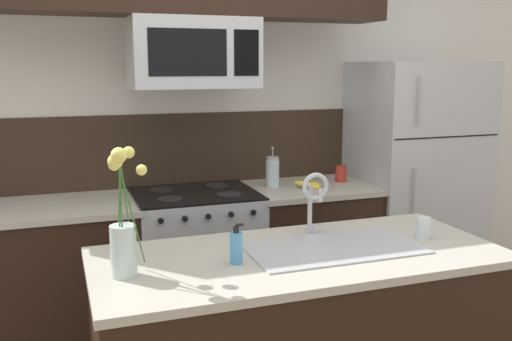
{
  "coord_description": "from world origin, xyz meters",
  "views": [
    {
      "loc": [
        -0.8,
        -2.49,
        1.7
      ],
      "look_at": [
        0.18,
        0.27,
        1.16
      ],
      "focal_mm": 40.0,
      "sensor_mm": 36.0,
      "label": 1
    }
  ],
  "objects_px": {
    "sink_faucet": "(314,195)",
    "stove_range": "(196,263)",
    "french_press": "(273,172)",
    "drinking_glass": "(423,228)",
    "dish_soap_bottle": "(236,247)",
    "flower_vase": "(123,235)",
    "banana_bunch": "(309,184)",
    "microwave": "(193,53)",
    "refrigerator": "(412,183)",
    "coffee_tin": "(341,174)"
  },
  "relations": [
    {
      "from": "sink_faucet",
      "to": "stove_range",
      "type": "bearing_deg",
      "value": 107.12
    },
    {
      "from": "french_press",
      "to": "drinking_glass",
      "type": "height_order",
      "value": "french_press"
    },
    {
      "from": "dish_soap_bottle",
      "to": "flower_vase",
      "type": "relative_size",
      "value": 0.33
    },
    {
      "from": "french_press",
      "to": "sink_faucet",
      "type": "height_order",
      "value": "sink_faucet"
    },
    {
      "from": "sink_faucet",
      "to": "drinking_glass",
      "type": "xyz_separation_m",
      "value": [
        0.46,
        -0.21,
        -0.15
      ]
    },
    {
      "from": "french_press",
      "to": "sink_faucet",
      "type": "xyz_separation_m",
      "value": [
        -0.22,
        -1.1,
        0.1
      ]
    },
    {
      "from": "stove_range",
      "to": "banana_bunch",
      "type": "bearing_deg",
      "value": -4.55
    },
    {
      "from": "stove_range",
      "to": "banana_bunch",
      "type": "distance_m",
      "value": 0.89
    },
    {
      "from": "stove_range",
      "to": "microwave",
      "type": "bearing_deg",
      "value": -89.84
    },
    {
      "from": "stove_range",
      "to": "flower_vase",
      "type": "relative_size",
      "value": 1.85
    },
    {
      "from": "refrigerator",
      "to": "coffee_tin",
      "type": "relative_size",
      "value": 15.7
    },
    {
      "from": "dish_soap_bottle",
      "to": "drinking_glass",
      "type": "bearing_deg",
      "value": 2.27
    },
    {
      "from": "stove_range",
      "to": "coffee_tin",
      "type": "distance_m",
      "value": 1.16
    },
    {
      "from": "french_press",
      "to": "dish_soap_bottle",
      "type": "distance_m",
      "value": 1.51
    },
    {
      "from": "refrigerator",
      "to": "stove_range",
      "type": "bearing_deg",
      "value": -179.29
    },
    {
      "from": "microwave",
      "to": "dish_soap_bottle",
      "type": "relative_size",
      "value": 4.51
    },
    {
      "from": "stove_range",
      "to": "microwave",
      "type": "xyz_separation_m",
      "value": [
        0.0,
        -0.02,
        1.31
      ]
    },
    {
      "from": "sink_faucet",
      "to": "coffee_tin",
      "type": "bearing_deg",
      "value": 56.47
    },
    {
      "from": "microwave",
      "to": "flower_vase",
      "type": "xyz_separation_m",
      "value": [
        -0.58,
        -1.26,
        -0.7
      ]
    },
    {
      "from": "stove_range",
      "to": "drinking_glass",
      "type": "bearing_deg",
      "value": -57.84
    },
    {
      "from": "drinking_glass",
      "to": "banana_bunch",
      "type": "bearing_deg",
      "value": 91.58
    },
    {
      "from": "drinking_glass",
      "to": "microwave",
      "type": "bearing_deg",
      "value": 122.6
    },
    {
      "from": "coffee_tin",
      "to": "flower_vase",
      "type": "bearing_deg",
      "value": -140.82
    },
    {
      "from": "sink_faucet",
      "to": "drinking_glass",
      "type": "bearing_deg",
      "value": -23.95
    },
    {
      "from": "refrigerator",
      "to": "flower_vase",
      "type": "relative_size",
      "value": 3.44
    },
    {
      "from": "refrigerator",
      "to": "drinking_glass",
      "type": "height_order",
      "value": "refrigerator"
    },
    {
      "from": "coffee_tin",
      "to": "french_press",
      "type": "bearing_deg",
      "value": 178.86
    },
    {
      "from": "microwave",
      "to": "drinking_glass",
      "type": "height_order",
      "value": "microwave"
    },
    {
      "from": "microwave",
      "to": "sink_faucet",
      "type": "height_order",
      "value": "microwave"
    },
    {
      "from": "coffee_tin",
      "to": "dish_soap_bottle",
      "type": "relative_size",
      "value": 0.67
    },
    {
      "from": "stove_range",
      "to": "sink_faucet",
      "type": "bearing_deg",
      "value": -72.88
    },
    {
      "from": "stove_range",
      "to": "dish_soap_bottle",
      "type": "bearing_deg",
      "value": -96.1
    },
    {
      "from": "microwave",
      "to": "french_press",
      "type": "xyz_separation_m",
      "value": [
        0.54,
        0.08,
        -0.76
      ]
    },
    {
      "from": "flower_vase",
      "to": "stove_range",
      "type": "bearing_deg",
      "value": 65.52
    },
    {
      "from": "stove_range",
      "to": "banana_bunch",
      "type": "xyz_separation_m",
      "value": [
        0.75,
        -0.06,
        0.47
      ]
    },
    {
      "from": "microwave",
      "to": "banana_bunch",
      "type": "bearing_deg",
      "value": -2.96
    },
    {
      "from": "drinking_glass",
      "to": "flower_vase",
      "type": "height_order",
      "value": "flower_vase"
    },
    {
      "from": "refrigerator",
      "to": "dish_soap_bottle",
      "type": "bearing_deg",
      "value": -143.22
    },
    {
      "from": "french_press",
      "to": "drinking_glass",
      "type": "relative_size",
      "value": 2.66
    },
    {
      "from": "refrigerator",
      "to": "sink_faucet",
      "type": "xyz_separation_m",
      "value": [
        -1.29,
        -1.06,
        0.24
      ]
    },
    {
      "from": "microwave",
      "to": "dish_soap_bottle",
      "type": "xyz_separation_m",
      "value": [
        -0.14,
        -1.27,
        -0.79
      ]
    },
    {
      "from": "refrigerator",
      "to": "french_press",
      "type": "height_order",
      "value": "refrigerator"
    },
    {
      "from": "coffee_tin",
      "to": "sink_faucet",
      "type": "height_order",
      "value": "sink_faucet"
    },
    {
      "from": "flower_vase",
      "to": "banana_bunch",
      "type": "bearing_deg",
      "value": 42.35
    },
    {
      "from": "refrigerator",
      "to": "sink_faucet",
      "type": "distance_m",
      "value": 1.69
    },
    {
      "from": "drinking_glass",
      "to": "sink_faucet",
      "type": "bearing_deg",
      "value": 156.05
    },
    {
      "from": "microwave",
      "to": "coffee_tin",
      "type": "distance_m",
      "value": 1.32
    },
    {
      "from": "sink_faucet",
      "to": "banana_bunch",
      "type": "bearing_deg",
      "value": 66.31
    },
    {
      "from": "stove_range",
      "to": "sink_faucet",
      "type": "height_order",
      "value": "sink_faucet"
    },
    {
      "from": "refrigerator",
      "to": "french_press",
      "type": "distance_m",
      "value": 1.08
    }
  ]
}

